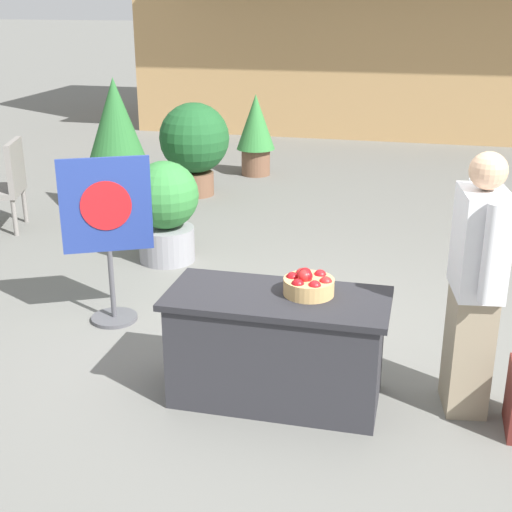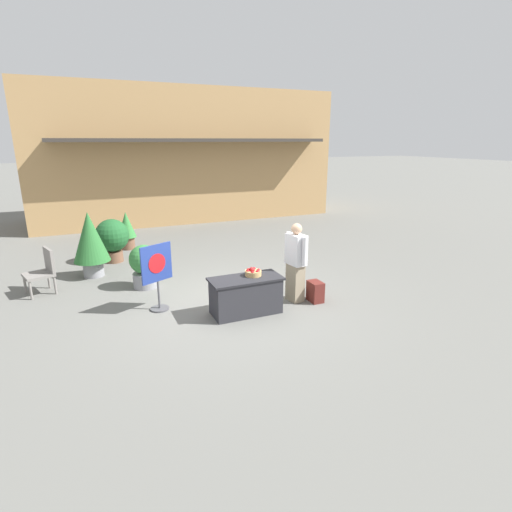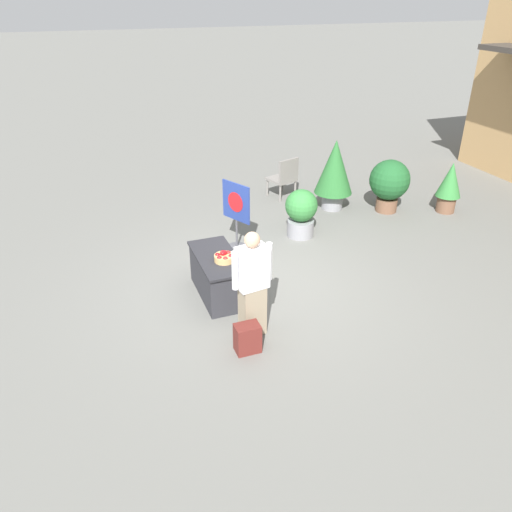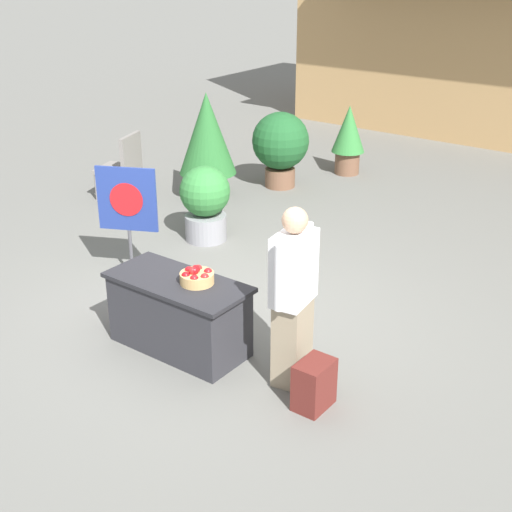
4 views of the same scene
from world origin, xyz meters
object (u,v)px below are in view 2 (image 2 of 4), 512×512
Objects in this scene: apple_basket at (253,272)px; potted_plant_far_left at (127,229)px; poster_board at (157,274)px; patio_chair at (43,269)px; potted_plant_near_left at (112,237)px; potted_plant_near_right at (90,240)px; display_table at (246,295)px; person_visitor at (296,262)px; potted_plant_far_right at (144,265)px; backpack at (315,292)px.

apple_basket is 5.91m from potted_plant_far_left.
patio_chair is (-2.07, 1.88, -0.21)m from poster_board.
potted_plant_near_left is at bearing 162.04° from poster_board.
apple_basket is 0.24× the size of poster_board.
potted_plant_near_right reaches higher than poster_board.
display_table is 1.25m from person_visitor.
apple_basket is 0.27× the size of potted_plant_far_left.
person_visitor is (1.15, 0.17, 0.46)m from display_table.
poster_board is 2.85m from potted_plant_near_right.
patio_chair is at bearing 142.81° from display_table.
person_visitor reaches higher than potted_plant_near_right.
potted_plant_far_left reaches higher than apple_basket.
poster_board is at bearing -89.61° from potted_plant_far_left.
potted_plant_near_left is (-3.15, 4.34, -0.14)m from person_visitor.
potted_plant_far_right is at bearing 156.25° from poster_board.
apple_basket reaches higher than display_table.
patio_chair is (-3.55, 2.70, 0.17)m from display_table.
apple_basket is 0.20× the size of potted_plant_near_right.
potted_plant_far_right is (0.47, -2.33, -0.15)m from potted_plant_near_left.
potted_plant_far_left is 1.16× the size of potted_plant_far_right.
potted_plant_near_left is (-3.51, 4.54, 0.47)m from backpack.
person_visitor reaches higher than potted_plant_near_left.
person_visitor reaches higher than apple_basket.
potted_plant_far_right is 0.62× the size of potted_plant_near_right.
patio_chair is 0.62× the size of potted_plant_near_right.
person_visitor reaches higher than poster_board.
backpack is at bearing 47.96° from poster_board.
poster_board is at bearing 155.56° from apple_basket.
potted_plant_near_right is at bearing 129.05° from potted_plant_far_right.
person_visitor is 1.38× the size of potted_plant_near_left.
potted_plant_near_left reaches higher than patio_chair.
potted_plant_near_left reaches higher than potted_plant_far_right.
potted_plant_near_left is (-0.53, 3.69, -0.06)m from poster_board.
potted_plant_far_right is (-0.06, 1.36, -0.21)m from poster_board.
backpack is 0.27× the size of potted_plant_near_right.
apple_basket is 0.74× the size of backpack.
poster_board reaches higher than potted_plant_far_left.
potted_plant_near_right reaches higher than potted_plant_near_left.
apple_basket is 0.98m from person_visitor.
person_visitor is at bearing -64.41° from potted_plant_far_left.
backpack is 3.77m from potted_plant_far_right.
apple_basket is 1.45m from backpack.
person_visitor is at bearing 150.28° from backpack.
potted_plant_far_left reaches higher than backpack.
display_table is 3.23× the size of backpack.
display_table is 1.04× the size of poster_board.
backpack is at bearing 141.95° from person_visitor.
apple_basket is 4.57m from patio_chair.
patio_chair is at bearing -142.93° from potted_plant_near_right.
potted_plant_far_right is at bearing -78.54° from potted_plant_near_left.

